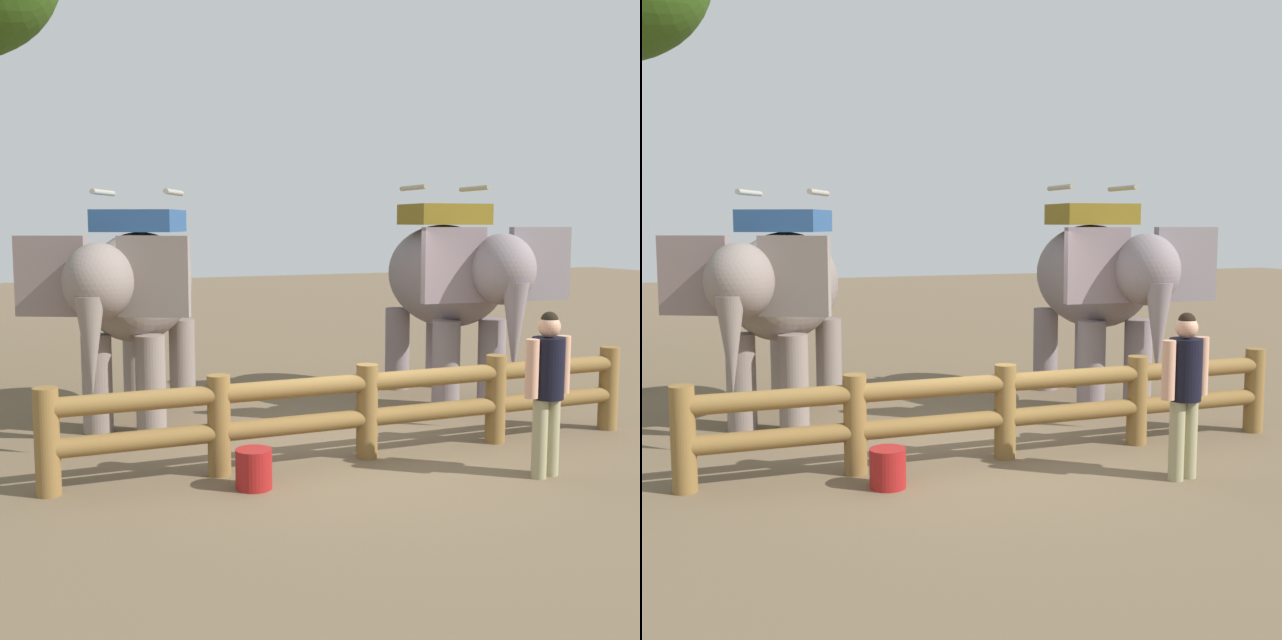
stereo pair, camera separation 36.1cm
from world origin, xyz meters
TOP-DOWN VIEW (x-y plane):
  - ground_plane at (0.00, 0.00)m, footprint 60.00×60.00m
  - log_fence at (0.00, -0.13)m, footprint 6.99×0.37m
  - elephant_near_left at (-2.01, 2.57)m, footprint 2.80×3.55m
  - elephant_center at (2.40, 1.99)m, footprint 2.09×3.69m
  - tourist_woman_in_black at (1.38, -1.48)m, footprint 0.60×0.39m
  - feed_bucket at (-1.50, -0.65)m, footprint 0.36×0.36m

SIDE VIEW (x-z plane):
  - ground_plane at x=0.00m, z-range 0.00..0.00m
  - feed_bucket at x=-1.50m, z-range 0.00..0.39m
  - log_fence at x=0.00m, z-range 0.08..1.13m
  - tourist_woman_in_black at x=1.38m, z-range 0.13..1.85m
  - elephant_near_left at x=-2.01m, z-range 0.19..3.22m
  - elephant_center at x=2.40m, z-range 0.19..3.33m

